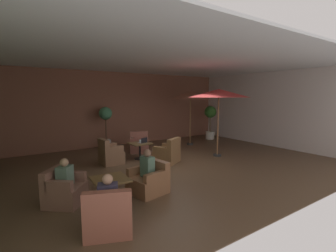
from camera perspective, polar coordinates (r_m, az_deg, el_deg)
The scene contains 21 objects.
ground_plane at distance 8.64m, azimuth 1.61°, elevation -8.92°, with size 11.28×8.64×0.02m, color brown.
wall_back_brick at distance 12.07m, azimuth -10.21°, elevation 4.07°, with size 11.28×0.08×3.52m, color brown.
wall_right_plain at distance 12.43m, azimuth 23.27°, elevation 3.69°, with size 0.08×8.64×3.52m, color silver.
ceiling_slab at distance 8.39m, azimuth 1.70°, elevation 15.15°, with size 11.28×8.64×0.06m, color silver.
cafe_table_front_left at distance 9.20m, azimuth -6.72°, elevation -4.92°, with size 0.78×0.78×0.61m.
armchair_front_left_north at distance 10.39m, azimuth -6.86°, elevation -4.40°, with size 1.02×1.02×0.85m.
armchair_front_left_east at distance 8.73m, azimuth -13.56°, elevation -6.61°, with size 0.74×0.75×0.91m.
armchair_front_left_south at distance 8.64m, azimuth -0.07°, elevation -6.64°, with size 1.06×1.05×0.90m.
cafe_table_front_right at distance 5.47m, azimuth -13.52°, elevation -13.43°, with size 0.77×0.77×0.61m.
armchair_front_right_north at distance 6.10m, azimuth -4.57°, elevation -12.89°, with size 0.92×0.93×0.77m.
armchair_front_right_east at distance 5.95m, azimuth -23.48°, elevation -13.88°, with size 1.05×1.05×0.79m.
armchair_front_right_south at distance 4.56m, azimuth -13.97°, elevation -20.10°, with size 1.00×0.96×0.85m.
patio_umbrella_tall_red at distance 9.55m, azimuth 11.99°, elevation 7.55°, with size 2.38×2.38×2.65m.
patio_umbrella_center_beige at distance 11.68m, azimuth 5.38°, elevation 7.24°, with size 2.00×2.00×2.62m.
potted_tree_left_corner at distance 13.45m, azimuth 10.02°, elevation 1.88°, with size 0.65×0.65×1.84m.
potted_tree_mid_left at distance 11.01m, azimuth -14.57°, elevation 0.95°, with size 0.57×0.57×1.90m.
patron_blue_shirt at distance 5.81m, azimuth -23.35°, elevation -10.44°, with size 0.41×0.41×0.61m.
patron_by_window at distance 4.44m, azimuth -14.10°, elevation -15.48°, with size 0.41×0.35×0.64m.
patron_with_friend at distance 5.94m, azimuth -4.93°, elevation -9.10°, with size 0.27×0.36×0.68m.
iced_drink_cup at distance 9.24m, azimuth -6.66°, elevation -3.59°, with size 0.08×0.08×0.11m, color silver.
open_laptop at distance 9.15m, azimuth -5.93°, elevation -3.70°, with size 0.36×0.30×0.20m.
Camera 1 is at (-4.80, -6.77, 2.37)m, focal length 25.63 mm.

